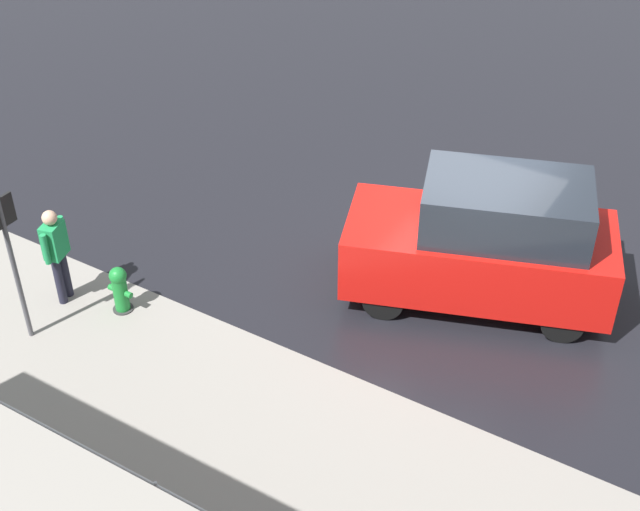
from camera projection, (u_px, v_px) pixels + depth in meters
ground_plane at (448, 283)px, 13.89m from camera, size 60.00×60.00×0.00m
kerb_strip at (306, 462)px, 10.98m from camera, size 24.00×3.20×0.04m
moving_hatchback at (486, 243)px, 13.00m from camera, size 4.25×2.93×2.06m
fire_hydrant at (120, 290)px, 13.10m from camera, size 0.42×0.31×0.80m
pedestrian at (56, 249)px, 12.99m from camera, size 0.33×0.55×1.62m
sign_post at (10, 249)px, 11.94m from camera, size 0.07×0.44×2.40m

